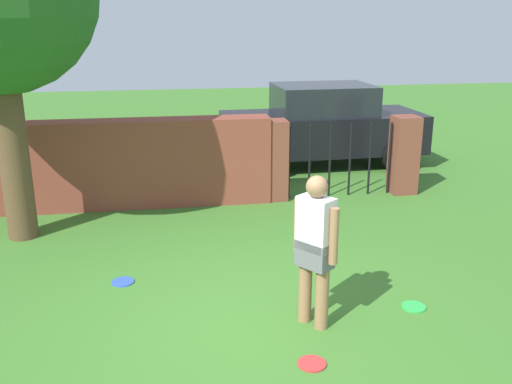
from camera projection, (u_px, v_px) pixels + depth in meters
name	position (u px, v px, depth m)	size (l,w,h in m)	color
ground_plane	(245.00, 322.00, 6.05)	(40.00, 40.00, 0.00)	#3D7528
brick_wall	(120.00, 164.00, 9.49)	(5.03, 0.50, 1.47)	brown
person	(315.00, 245.00, 5.76)	(0.39, 0.45, 1.62)	#9E704C
fence_gate	(340.00, 158.00, 10.09)	(2.82, 0.44, 1.40)	brown
car	(322.00, 125.00, 12.13)	(4.25, 2.03, 1.72)	black
frisbee_red	(312.00, 364.00, 5.32)	(0.27, 0.27, 0.02)	red
frisbee_green	(414.00, 307.00, 6.35)	(0.27, 0.27, 0.02)	green
frisbee_blue	(123.00, 282.00, 6.94)	(0.27, 0.27, 0.02)	blue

